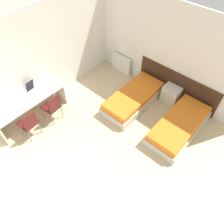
{
  "coord_description": "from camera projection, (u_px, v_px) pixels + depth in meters",
  "views": [
    {
      "loc": [
        2.38,
        -0.18,
        4.73
      ],
      "look_at": [
        0.0,
        2.51,
        0.55
      ],
      "focal_mm": 35.0,
      "sensor_mm": 36.0,
      "label": 1
    }
  ],
  "objects": [
    {
      "name": "ground_plane",
      "position": [
        35.0,
        195.0,
        4.71
      ],
      "size": [
        20.0,
        20.0,
        0.0
      ],
      "primitive_type": "plane",
      "color": "beige"
    },
    {
      "name": "wall_back",
      "position": [
        163.0,
        49.0,
        5.92
      ],
      "size": [
        5.22,
        0.05,
        2.7
      ],
      "color": "white",
      "rests_on": "ground_plane"
    },
    {
      "name": "wall_left",
      "position": [
        45.0,
        56.0,
        5.72
      ],
      "size": [
        0.05,
        5.57,
        2.7
      ],
      "color": "white",
      "rests_on": "ground_plane"
    },
    {
      "name": "headboard_panel",
      "position": [
        176.0,
        86.0,
        6.3
      ],
      "size": [
        2.49,
        0.03,
        0.9
      ],
      "color": "#382316",
      "rests_on": "ground_plane"
    },
    {
      "name": "bed_near_window",
      "position": [
        133.0,
        98.0,
        6.31
      ],
      "size": [
        0.9,
        1.97,
        0.41
      ],
      "color": "beige",
      "rests_on": "ground_plane"
    },
    {
      "name": "bed_near_door",
      "position": [
        179.0,
        126.0,
        5.67
      ],
      "size": [
        0.9,
        1.97,
        0.41
      ],
      "color": "beige",
      "rests_on": "ground_plane"
    },
    {
      "name": "nightstand",
      "position": [
        171.0,
        94.0,
        6.33
      ],
      "size": [
        0.49,
        0.37,
        0.52
      ],
      "color": "beige",
      "rests_on": "ground_plane"
    },
    {
      "name": "radiator",
      "position": [
        121.0,
        64.0,
        7.24
      ],
      "size": [
        0.73,
        0.12,
        0.58
      ],
      "color": "silver",
      "rests_on": "ground_plane"
    },
    {
      "name": "desk",
      "position": [
        29.0,
        104.0,
        5.68
      ],
      "size": [
        0.61,
        1.96,
        0.72
      ],
      "color": "beige",
      "rests_on": "ground_plane"
    },
    {
      "name": "chair_near_laptop",
      "position": [
        52.0,
        106.0,
        5.7
      ],
      "size": [
        0.44,
        0.44,
        0.88
      ],
      "rotation": [
        0.0,
        0.0,
        0.08
      ],
      "color": "#511919",
      "rests_on": "ground_plane"
    },
    {
      "name": "chair_near_notebook",
      "position": [
        29.0,
        123.0,
        5.35
      ],
      "size": [
        0.44,
        0.44,
        0.88
      ],
      "rotation": [
        0.0,
        0.0,
        0.08
      ],
      "color": "#511919",
      "rests_on": "ground_plane"
    },
    {
      "name": "laptop",
      "position": [
        33.0,
        90.0,
        5.67
      ],
      "size": [
        0.37,
        0.26,
        0.36
      ],
      "rotation": [
        0.0,
        0.0,
        0.09
      ],
      "color": "silver",
      "rests_on": "desk"
    },
    {
      "name": "open_notebook",
      "position": [
        17.0,
        107.0,
        5.38
      ],
      "size": [
        0.3,
        0.25,
        0.02
      ],
      "rotation": [
        0.0,
        0.0,
        -0.07
      ],
      "color": "black",
      "rests_on": "desk"
    }
  ]
}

